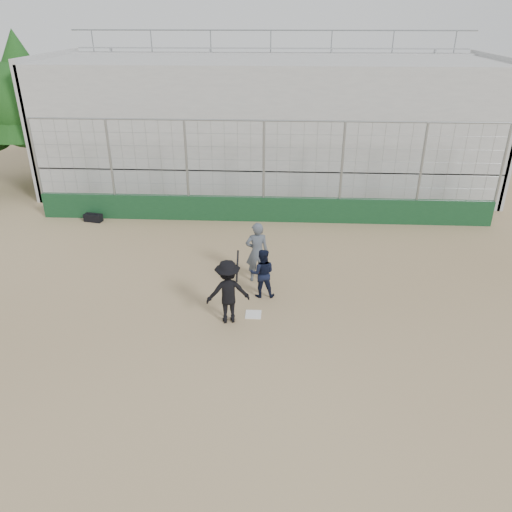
{
  "coord_description": "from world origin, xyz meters",
  "views": [
    {
      "loc": [
        0.71,
        -11.78,
        7.65
      ],
      "look_at": [
        0.0,
        1.4,
        1.15
      ],
      "focal_mm": 35.0,
      "sensor_mm": 36.0,
      "label": 1
    }
  ],
  "objects_px": {
    "batter_at_plate": "(228,292)",
    "umpire": "(257,255)",
    "equipment_bag": "(93,218)",
    "catcher_crouched": "(262,281)"
  },
  "relations": [
    {
      "from": "catcher_crouched",
      "to": "batter_at_plate",
      "type": "bearing_deg",
      "value": -122.82
    },
    {
      "from": "batter_at_plate",
      "to": "umpire",
      "type": "xyz_separation_m",
      "value": [
        0.66,
        2.33,
        -0.03
      ]
    },
    {
      "from": "umpire",
      "to": "batter_at_plate",
      "type": "bearing_deg",
      "value": 64.59
    },
    {
      "from": "batter_at_plate",
      "to": "umpire",
      "type": "height_order",
      "value": "batter_at_plate"
    },
    {
      "from": "umpire",
      "to": "equipment_bag",
      "type": "bearing_deg",
      "value": -43.21
    },
    {
      "from": "catcher_crouched",
      "to": "umpire",
      "type": "height_order",
      "value": "umpire"
    },
    {
      "from": "umpire",
      "to": "catcher_crouched",
      "type": "bearing_deg",
      "value": 91.99
    },
    {
      "from": "catcher_crouched",
      "to": "umpire",
      "type": "xyz_separation_m",
      "value": [
        -0.21,
        0.99,
        0.36
      ]
    },
    {
      "from": "batter_at_plate",
      "to": "umpire",
      "type": "distance_m",
      "value": 2.42
    },
    {
      "from": "umpire",
      "to": "equipment_bag",
      "type": "relative_size",
      "value": 2.29
    }
  ]
}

